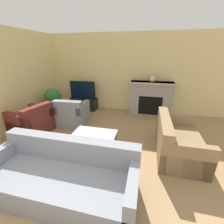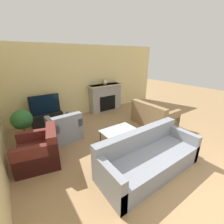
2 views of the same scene
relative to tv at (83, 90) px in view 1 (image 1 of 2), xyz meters
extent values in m
cube|color=beige|center=(1.27, 0.33, 0.60)|extent=(8.09, 0.06, 2.70)
cube|color=#9E9993|center=(2.50, 0.10, -0.18)|extent=(1.42, 0.40, 1.15)
cube|color=black|center=(2.50, -0.10, -0.39)|extent=(0.78, 0.01, 0.64)
cube|color=beige|center=(2.50, 0.07, 0.37)|extent=(1.54, 0.46, 0.05)
cube|color=black|center=(0.00, 0.00, -0.54)|extent=(1.03, 0.44, 0.43)
cube|color=black|center=(0.00, 0.00, 0.00)|extent=(0.97, 0.05, 0.65)
cube|color=black|center=(0.00, -0.02, 0.00)|extent=(0.93, 0.01, 0.61)
cube|color=gray|center=(1.22, -3.63, -0.54)|extent=(2.26, 0.91, 0.42)
cube|color=gray|center=(1.22, -3.28, -0.13)|extent=(2.26, 0.20, 0.40)
cube|color=gray|center=(0.16, -3.63, -0.42)|extent=(0.14, 0.91, 0.66)
cube|color=gray|center=(2.28, -3.63, -0.42)|extent=(0.14, 0.91, 0.66)
cube|color=#8C704C|center=(3.11, -2.14, -0.54)|extent=(0.88, 1.43, 0.42)
cube|color=#8C704C|center=(2.77, -2.14, -0.13)|extent=(0.20, 1.43, 0.40)
cube|color=#8C704C|center=(3.11, -2.78, -0.42)|extent=(0.88, 0.14, 0.66)
cube|color=#8C704C|center=(3.11, -1.49, -0.42)|extent=(0.88, 0.14, 0.66)
cube|color=#5B231E|center=(-0.65, -2.03, -0.54)|extent=(1.04, 1.03, 0.42)
cube|color=#5B231E|center=(-0.33, -2.10, -0.13)|extent=(0.39, 0.88, 0.40)
cube|color=#5B231E|center=(-0.57, -1.68, -0.42)|extent=(0.88, 0.33, 0.66)
cube|color=#5B231E|center=(-0.73, -2.38, -0.42)|extent=(0.88, 0.33, 0.66)
cube|color=gray|center=(0.20, -1.24, -0.54)|extent=(0.87, 0.88, 0.42)
cube|color=gray|center=(0.22, -1.55, -0.13)|extent=(0.83, 0.26, 0.40)
cube|color=gray|center=(0.54, -1.22, -0.42)|extent=(0.20, 0.83, 0.66)
cube|color=gray|center=(-0.14, -1.27, -0.42)|extent=(0.20, 0.83, 0.66)
cylinder|color=#333338|center=(0.88, -2.82, -0.55)|extent=(0.04, 0.04, 0.41)
cylinder|color=#333338|center=(1.74, -2.82, -0.55)|extent=(0.04, 0.04, 0.41)
cylinder|color=#333338|center=(0.88, -2.18, -0.55)|extent=(0.04, 0.04, 0.41)
cylinder|color=#333338|center=(1.74, -2.18, -0.55)|extent=(0.04, 0.04, 0.41)
cube|color=silver|center=(1.31, -2.50, -0.33)|extent=(0.94, 0.72, 0.02)
cylinder|color=#AD704C|center=(-0.78, -0.77, -0.61)|extent=(0.25, 0.25, 0.28)
cylinder|color=#4C3823|center=(-0.78, -0.77, -0.39)|extent=(0.03, 0.03, 0.17)
sphere|color=#2D6B33|center=(-0.78, -0.77, -0.09)|extent=(0.55, 0.55, 0.55)
cube|color=#B79338|center=(2.50, 0.10, 0.41)|extent=(0.14, 0.07, 0.03)
cylinder|color=#B79338|center=(2.50, 0.10, 0.53)|extent=(0.20, 0.07, 0.20)
cylinder|color=white|center=(2.50, 0.07, 0.53)|extent=(0.16, 0.00, 0.16)
camera|label=1|loc=(2.35, -5.10, 1.33)|focal=24.00mm
camera|label=2|loc=(-0.91, -5.28, 1.57)|focal=24.00mm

